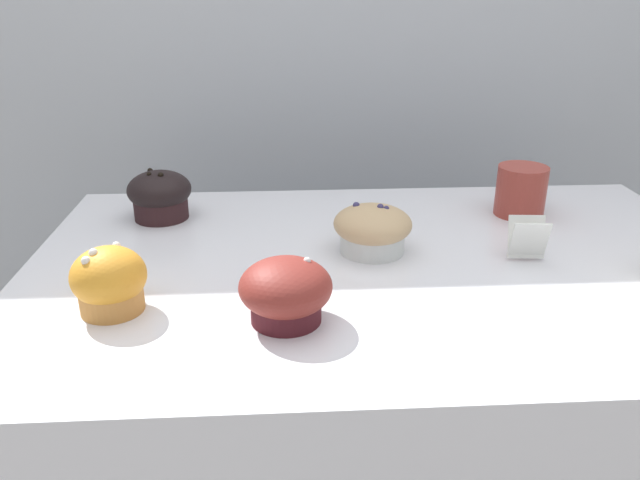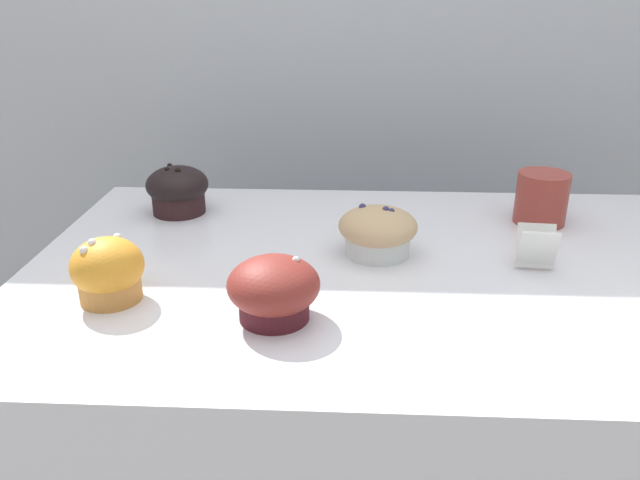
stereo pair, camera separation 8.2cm
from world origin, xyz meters
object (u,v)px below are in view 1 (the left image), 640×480
muffin_back_left (372,229)px  coffee_cup (521,189)px  muffin_back_right (286,291)px  muffin_front_center (160,195)px  muffin_front_right (109,281)px

muffin_back_left → coffee_cup: 0.30m
muffin_back_left → coffee_cup: size_ratio=0.96×
muffin_back_right → muffin_front_center: bearing=120.2°
muffin_back_left → muffin_front_center: bearing=154.5°
muffin_back_left → muffin_front_right: 0.36m
muffin_front_center → coffee_cup: bearing=-1.5°
muffin_front_center → coffee_cup: same height
muffin_back_right → muffin_front_right: size_ratio=1.22×
muffin_back_left → muffin_back_right: bearing=-123.4°
muffin_front_right → muffin_back_right: bearing=-10.0°
muffin_back_right → muffin_front_right: (-0.20, 0.04, 0.00)m
muffin_back_left → muffin_back_right: size_ratio=1.05×
muffin_front_center → muffin_back_left: size_ratio=0.92×
coffee_cup → muffin_back_right: bearing=-139.9°
muffin_front_center → muffin_back_right: bearing=-59.8°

